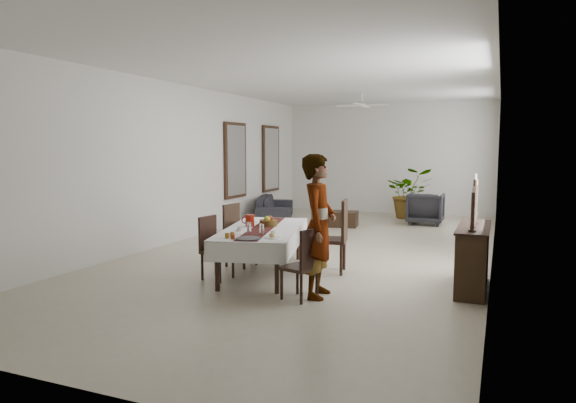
{
  "coord_description": "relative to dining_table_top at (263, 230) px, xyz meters",
  "views": [
    {
      "loc": [
        3.08,
        -8.96,
        1.91
      ],
      "look_at": [
        -0.06,
        -1.4,
        1.05
      ],
      "focal_mm": 32.0,
      "sensor_mm": 36.0,
      "label": 1
    }
  ],
  "objects": [
    {
      "name": "chair_right_far_leg_fr",
      "position": [
        1.08,
        0.7,
        -0.43
      ],
      "size": [
        0.05,
        0.05,
        0.47
      ],
      "primitive_type": "cylinder",
      "rotation": [
        0.0,
        0.0,
        0.17
      ],
      "color": "black",
      "rests_on": "floor"
    },
    {
      "name": "mirror_glass_far",
      "position": [
        -2.71,
        6.32,
        0.93
      ],
      "size": [
        0.01,
        0.9,
        1.7
      ],
      "primitive_type": "cube",
      "color": "silver",
      "rests_on": "mirror_frame_far"
    },
    {
      "name": "chair_right_near_leg_fl",
      "position": [
        1.11,
        -1.23,
        -0.48
      ],
      "size": [
        0.05,
        0.05,
        0.38
      ],
      "primitive_type": "cylinder",
      "rotation": [
        0.0,
        0.0,
        -0.31
      ],
      "color": "black",
      "rests_on": "floor"
    },
    {
      "name": "candlestick_mid_shaft",
      "position": [
        3.0,
        0.15,
        0.53
      ],
      "size": [
        0.05,
        0.05,
        0.6
      ],
      "primitive_type": "cylinder",
      "color": "black",
      "rests_on": "candlestick_mid_base"
    },
    {
      "name": "teacup_left",
      "position": [
        -0.19,
        -0.38,
        0.06
      ],
      "size": [
        0.08,
        0.08,
        0.06
      ],
      "primitive_type": "cylinder",
      "color": "silver",
      "rests_on": "saucer_left"
    },
    {
      "name": "fruit_red",
      "position": [
        0.01,
        0.26,
        0.15
      ],
      "size": [
        0.08,
        0.08,
        0.08
      ],
      "primitive_type": "sphere",
      "color": "maroon",
      "rests_on": "fruit_basket"
    },
    {
      "name": "tablecloth_drape_right",
      "position": [
        0.52,
        0.13,
        -0.11
      ],
      "size": [
        0.58,
        2.31,
        0.28
      ],
      "primitive_type": "cube",
      "rotation": [
        0.0,
        0.0,
        0.24
      ],
      "color": "silver",
      "rests_on": "dining_table_top"
    },
    {
      "name": "chair_right_near_leg_br",
      "position": [
        0.9,
        -0.84,
        -0.48
      ],
      "size": [
        0.05,
        0.05,
        0.38
      ],
      "primitive_type": "cylinder",
      "rotation": [
        0.0,
        0.0,
        -0.31
      ],
      "color": "black",
      "rests_on": "floor"
    },
    {
      "name": "chair_left_far_leg_fr",
      "position": [
        -0.73,
        0.17,
        -0.46
      ],
      "size": [
        0.05,
        0.05,
        0.42
      ],
      "primitive_type": "cylinder",
      "rotation": [
        0.0,
        0.0,
        -0.13
      ],
      "color": "black",
      "rests_on": "floor"
    },
    {
      "name": "plate_near_right",
      "position": [
        0.49,
        -0.73,
        0.04
      ],
      "size": [
        0.22,
        0.22,
        0.01
      ],
      "primitive_type": "cylinder",
      "color": "white",
      "rests_on": "tablecloth_top"
    },
    {
      "name": "red_pitcher",
      "position": [
        -0.26,
        0.08,
        0.13
      ],
      "size": [
        0.17,
        0.17,
        0.18
      ],
      "primitive_type": "cylinder",
      "rotation": [
        0.0,
        0.0,
        0.24
      ],
      "color": "maroon",
      "rests_on": "tablecloth_top"
    },
    {
      "name": "saucer_right",
      "position": [
        0.4,
        -0.47,
        0.04
      ],
      "size": [
        0.14,
        0.14,
        0.01
      ],
      "primitive_type": "cylinder",
      "color": "silver",
      "rests_on": "tablecloth_top"
    },
    {
      "name": "chair_right_far_leg_bl",
      "position": [
        0.76,
        0.25,
        -0.43
      ],
      "size": [
        0.05,
        0.05,
        0.47
      ],
      "primitive_type": "cylinder",
      "rotation": [
        0.0,
        0.0,
        0.17
      ],
      "color": "black",
      "rests_on": "floor"
    },
    {
      "name": "chair_left_far_seat",
      "position": [
        -0.53,
        0.32,
        -0.22
      ],
      "size": [
        0.48,
        0.48,
        0.05
      ],
      "primitive_type": "cube",
      "rotation": [
        0.0,
        0.0,
        -1.7
      ],
      "color": "black",
      "rests_on": "chair_left_far_leg_fl"
    },
    {
      "name": "chair_right_far_seat",
      "position": [
        0.92,
        0.48,
        -0.17
      ],
      "size": [
        0.55,
        0.55,
        0.05
      ],
      "primitive_type": "cube",
      "rotation": [
        0.0,
        0.0,
        1.74
      ],
      "color": "black",
      "rests_on": "chair_right_far_leg_fl"
    },
    {
      "name": "coffee_table",
      "position": [
        -0.28,
        4.98,
        -0.48
      ],
      "size": [
        0.9,
        0.66,
        0.37
      ],
      "primitive_type": "cube",
      "rotation": [
        0.0,
        0.0,
        0.13
      ],
      "color": "black",
      "rests_on": "floor"
    },
    {
      "name": "plate_near_left",
      "position": [
        -0.1,
        -0.74,
        0.04
      ],
      "size": [
        0.22,
        0.22,
        0.01
      ],
      "primitive_type": "cylinder",
      "color": "silver",
      "rests_on": "tablecloth_top"
    },
    {
      "name": "chair_right_near_seat",
      "position": [
        1.0,
        -1.04,
        -0.26
      ],
      "size": [
        0.49,
        0.49,
        0.04
      ],
      "primitive_type": "cube",
      "rotation": [
        0.0,
        0.0,
        1.26
      ],
      "color": "black",
      "rests_on": "chair_right_near_leg_fl"
    },
    {
      "name": "floor",
      "position": [
        0.22,
        2.02,
        -0.67
      ],
      "size": [
        6.0,
        12.0,
        0.0
      ],
      "primitive_type": "cube",
      "color": "#B6AC90",
      "rests_on": "ground"
    },
    {
      "name": "candlestick_mid_base",
      "position": [
        3.0,
        0.15,
        0.21
      ],
      "size": [
        0.09,
        0.09,
        0.03
      ],
      "primitive_type": "cylinder",
      "color": "black",
      "rests_on": "sideboard_top"
    },
    {
      "name": "tablecloth_top",
      "position": [
        0.0,
        0.0,
        0.03
      ],
      "size": [
        1.62,
        2.56,
        0.01
      ],
      "primitive_type": "cube",
      "rotation": [
        0.0,
        0.0,
        0.24
      ],
      "color": "silver",
      "rests_on": "dining_table_top"
    },
    {
      "name": "jam_jar_c",
      "position": [
        -0.04,
        -0.88,
        0.07
      ],
      "size": [
        0.06,
        0.06,
        0.07
      ],
      "primitive_type": "cylinder",
      "color": "#965615",
      "rests_on": "tablecloth_top"
    },
    {
      "name": "fruit_basket",
      "position": [
        -0.01,
        0.23,
        0.08
      ],
      "size": [
        0.28,
        0.28,
        0.09
      ],
      "primitive_type": "cylinder",
      "color": "brown",
      "rests_on": "tablecloth_top"
    },
    {
      "name": "fan_rod",
      "position": [
        0.22,
        5.02,
        2.43
      ],
      "size": [
        0.04,
        0.04,
        0.2
      ],
      "primitive_type": "cylinder",
      "color": "silver",
      "rests_on": "ceiling"
    },
    {
      "name": "bread_near_right",
      "position": [
        0.49,
        -0.73,
        0.07
      ],
      "size": [
        0.08,
        0.08,
        0.08
      ],
      "primitive_type": "sphere",
      "color": "tan",
      "rests_on": "plate_near_right"
    },
    {
      "name": "chair_left_far_leg_br",
      "position": [
        -0.38,
        0.12,
        -0.46
      ],
      "size": [
        0.05,
        0.05,
        0.42
      ],
      "primitive_type": "cylinder",
      "rotation": [
        0.0,
        0.0,
        -0.13
      ],
      "color": "black",
      "rests_on": "floor"
    },
    {
      "name": "chair_right_far_leg_br",
      "position": [
        0.7,
        0.64,
        -0.43
      ],
      "size": [
        0.05,
        0.05,
        0.47
      ],
      "primitive_type": "cylinder",
      "rotation": [
        0.0,
        0.0,
        0.17
      ],
      "color": "black",
      "rests_on": "floor"
    },
    {
      "name": "mirror_frame_near",
      "position": [
        -2.74,
        4.22,
        0.93
      ],
      "size": [
        0.06,
        1.05,
        1.85
      ],
      "primitive_type": "cube",
      "color": "black",
      "rests_on": "wall_left"
    },
    {
      "name": "ceiling",
      "position": [
        0.22,
        2.02,
        2.53
      ],
      "size": [
        6.0,
        12.0,
        0.02
      ],
      "primitive_type": "cube",
      "color": "silver",
      "rests_on": "wall_back"
    },
    {
      "name": "candlestick_near_candle",
      "position": [
        3.0,
        -0.22,
        0.73
      ],
      "size": [
        0.03,
        0.03,
        0.07
      ],
      "primitive_type": "cylinder",
      "color": "beige",
      "rests_on": "candlestick_near_shaft"
    },
    {
      "name": "chair_left_far_back",
      "position": [
        -0.72,
        0.34,
        0.07
      ],
      "size": [
        0.09,
        0.43,
        0.54
      ],
      "primitive_type": "cube",
      "rotation": [
        0.0,
        0.0,
        -1.7
      ],
      "color": "black",
      "rests_on": "chair_left_far_seat"
    },
    {
      "name": "mirror_frame_far",
      "position": [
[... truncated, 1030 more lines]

